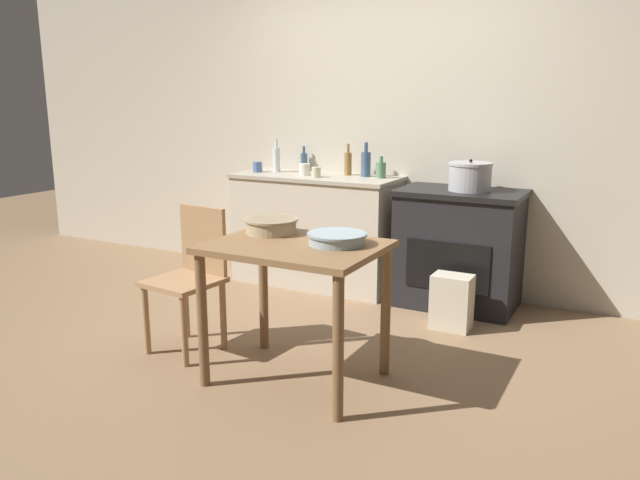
# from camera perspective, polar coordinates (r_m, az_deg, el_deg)

# --- Properties ---
(ground_plane) EXTENTS (14.00, 14.00, 0.00)m
(ground_plane) POSITION_cam_1_polar(r_m,az_deg,el_deg) (4.07, -2.88, -9.47)
(ground_plane) COLOR #896B4C
(wall_back) EXTENTS (8.00, 0.07, 2.55)m
(wall_back) POSITION_cam_1_polar(r_m,az_deg,el_deg) (5.19, 6.11, 9.86)
(wall_back) COLOR beige
(wall_back) RESTS_ON ground_plane
(counter_cabinet) EXTENTS (1.38, 0.59, 0.92)m
(counter_cabinet) POSITION_cam_1_polar(r_m,az_deg,el_deg) (5.22, -0.36, 0.94)
(counter_cabinet) COLOR beige
(counter_cabinet) RESTS_ON ground_plane
(stove) EXTENTS (0.91, 0.60, 0.88)m
(stove) POSITION_cam_1_polar(r_m,az_deg,el_deg) (4.78, 12.56, -0.74)
(stove) COLOR black
(stove) RESTS_ON ground_plane
(work_table) EXTENTS (0.91, 0.70, 0.78)m
(work_table) POSITION_cam_1_polar(r_m,az_deg,el_deg) (3.37, -2.26, -2.55)
(work_table) COLOR olive
(work_table) RESTS_ON ground_plane
(chair) EXTENTS (0.44, 0.44, 0.89)m
(chair) POSITION_cam_1_polar(r_m,az_deg,el_deg) (3.94, -11.68, -3.06)
(chair) COLOR #A87F56
(chair) RESTS_ON ground_plane
(flour_sack) EXTENTS (0.27, 0.19, 0.38)m
(flour_sack) POSITION_cam_1_polar(r_m,az_deg,el_deg) (4.35, 11.95, -5.56)
(flour_sack) COLOR beige
(flour_sack) RESTS_ON ground_plane
(stock_pot) EXTENTS (0.32, 0.32, 0.23)m
(stock_pot) POSITION_cam_1_polar(r_m,az_deg,el_deg) (4.66, 13.56, 5.66)
(stock_pot) COLOR #A8A8AD
(stock_pot) RESTS_ON stove
(mixing_bowl_large) EXTENTS (0.32, 0.32, 0.06)m
(mixing_bowl_large) POSITION_cam_1_polar(r_m,az_deg,el_deg) (3.32, 1.55, 0.20)
(mixing_bowl_large) COLOR #93A8B2
(mixing_bowl_large) RESTS_ON work_table
(mixing_bowl_small) EXTENTS (0.31, 0.31, 0.09)m
(mixing_bowl_small) POSITION_cam_1_polar(r_m,az_deg,el_deg) (3.60, -4.49, 1.38)
(mixing_bowl_small) COLOR tan
(mixing_bowl_small) RESTS_ON work_table
(bottle_far_left) EXTENTS (0.08, 0.08, 0.27)m
(bottle_far_left) POSITION_cam_1_polar(r_m,az_deg,el_deg) (5.05, 4.21, 7.00)
(bottle_far_left) COLOR #3D5675
(bottle_far_left) RESTS_ON counter_cabinet
(bottle_left) EXTENTS (0.06, 0.06, 0.21)m
(bottle_left) POSITION_cam_1_polar(r_m,az_deg,el_deg) (5.44, -1.49, 7.21)
(bottle_left) COLOR #3D5675
(bottle_left) RESTS_ON counter_cabinet
(bottle_mid_left) EXTENTS (0.08, 0.08, 0.17)m
(bottle_mid_left) POSITION_cam_1_polar(r_m,az_deg,el_deg) (4.97, 5.60, 6.42)
(bottle_mid_left) COLOR #517F5B
(bottle_mid_left) RESTS_ON counter_cabinet
(bottle_center_left) EXTENTS (0.06, 0.06, 0.25)m
(bottle_center_left) POSITION_cam_1_polar(r_m,az_deg,el_deg) (5.13, 2.57, 7.04)
(bottle_center_left) COLOR olive
(bottle_center_left) RESTS_ON counter_cabinet
(bottle_center) EXTENTS (0.06, 0.06, 0.28)m
(bottle_center) POSITION_cam_1_polar(r_m,az_deg,el_deg) (5.36, -3.99, 7.39)
(bottle_center) COLOR silver
(bottle_center) RESTS_ON counter_cabinet
(cup_center_right) EXTENTS (0.07, 0.07, 0.08)m
(cup_center_right) POSITION_cam_1_polar(r_m,az_deg,el_deg) (5.00, -0.36, 6.22)
(cup_center_right) COLOR beige
(cup_center_right) RESTS_ON counter_cabinet
(cup_mid_right) EXTENTS (0.08, 0.08, 0.09)m
(cup_mid_right) POSITION_cam_1_polar(r_m,az_deg,el_deg) (5.37, -5.74, 6.66)
(cup_mid_right) COLOR #4C6B99
(cup_mid_right) RESTS_ON counter_cabinet
(cup_right) EXTENTS (0.09, 0.09, 0.10)m
(cup_right) POSITION_cam_1_polar(r_m,az_deg,el_deg) (5.12, -1.42, 6.46)
(cup_right) COLOR silver
(cup_right) RESTS_ON counter_cabinet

